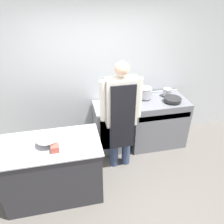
% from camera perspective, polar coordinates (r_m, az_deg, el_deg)
% --- Properties ---
extents(ground_plane, '(14.00, 14.00, 0.00)m').
position_cam_1_polar(ground_plane, '(3.38, 2.31, -23.50)').
color(ground_plane, '#5B5651').
extents(wall_back, '(8.00, 0.05, 2.70)m').
position_cam_1_polar(wall_back, '(3.97, -3.61, 9.86)').
color(wall_back, silver).
rests_on(wall_back, ground_plane).
extents(prep_counter, '(1.35, 0.75, 0.90)m').
position_cam_1_polar(prep_counter, '(3.32, -14.95, -14.24)').
color(prep_counter, '#2D2D33').
rests_on(prep_counter, ground_plane).
extents(stove, '(1.04, 0.67, 0.94)m').
position_cam_1_polar(stove, '(4.27, 11.46, -2.41)').
color(stove, slate).
rests_on(stove, ground_plane).
extents(fridge_unit, '(0.59, 0.63, 0.86)m').
position_cam_1_polar(fridge_unit, '(4.09, -0.33, -3.89)').
color(fridge_unit, '#93999E').
rests_on(fridge_unit, ground_plane).
extents(person_cook, '(0.65, 0.24, 1.84)m').
position_cam_1_polar(person_cook, '(3.33, 2.38, 0.03)').
color(person_cook, '#38476B').
rests_on(person_cook, ground_plane).
extents(mixing_bowl, '(0.29, 0.29, 0.10)m').
position_cam_1_polar(mixing_bowl, '(3.00, -16.45, -7.44)').
color(mixing_bowl, '#B2B5BC').
rests_on(mixing_bowl, prep_counter).
extents(plastic_tub, '(0.10, 0.10, 0.08)m').
position_cam_1_polar(plastic_tub, '(2.88, -14.65, -9.19)').
color(plastic_tub, '#B24C3F').
rests_on(plastic_tub, prep_counter).
extents(stock_pot, '(0.25, 0.25, 0.21)m').
position_cam_1_polar(stock_pot, '(4.01, 8.57, 5.15)').
color(stock_pot, '#B2B5BC').
rests_on(stock_pot, stove).
extents(saute_pan, '(0.31, 0.31, 0.06)m').
position_cam_1_polar(saute_pan, '(4.02, 15.54, 3.21)').
color(saute_pan, '#262628').
rests_on(saute_pan, stove).
extents(sauce_pot, '(0.16, 0.16, 0.14)m').
position_cam_1_polar(sauce_pot, '(4.19, 14.23, 5.17)').
color(sauce_pot, '#B2B5BC').
rests_on(sauce_pot, stove).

